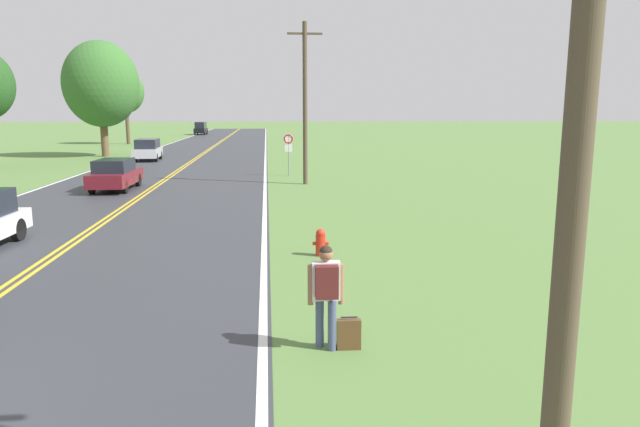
# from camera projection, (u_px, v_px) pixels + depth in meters

# --- Properties ---
(hitchhiker_person) EXTENTS (0.59, 0.43, 1.74)m
(hitchhiker_person) POSITION_uv_depth(u_px,v_px,m) (326.00, 287.00, 9.16)
(hitchhiker_person) COLOR #475175
(hitchhiker_person) RESTS_ON ground
(suitcase) EXTENTS (0.39, 0.15, 0.56)m
(suitcase) POSITION_uv_depth(u_px,v_px,m) (349.00, 334.00, 9.31)
(suitcase) COLOR brown
(suitcase) RESTS_ON ground
(fire_hydrant) EXTENTS (0.43, 0.27, 0.73)m
(fire_hydrant) POSITION_uv_depth(u_px,v_px,m) (321.00, 242.00, 15.32)
(fire_hydrant) COLOR red
(fire_hydrant) RESTS_ON ground
(traffic_sign) EXTENTS (0.60, 0.10, 2.51)m
(traffic_sign) POSITION_uv_depth(u_px,v_px,m) (289.00, 144.00, 33.86)
(traffic_sign) COLOR gray
(traffic_sign) RESTS_ON ground
(utility_pole_foreground) EXTENTS (1.80, 0.24, 7.17)m
(utility_pole_foreground) POSITION_uv_depth(u_px,v_px,m) (579.00, 126.00, 4.44)
(utility_pole_foreground) COLOR brown
(utility_pole_foreground) RESTS_ON ground
(utility_pole_midground) EXTENTS (1.80, 0.24, 8.33)m
(utility_pole_midground) POSITION_uv_depth(u_px,v_px,m) (305.00, 102.00, 29.63)
(utility_pole_midground) COLOR brown
(utility_pole_midground) RESTS_ON ground
(tree_mid_treeline) EXTENTS (4.17, 4.17, 8.39)m
(tree_mid_treeline) POSITION_uv_depth(u_px,v_px,m) (126.00, 92.00, 65.86)
(tree_mid_treeline) COLOR brown
(tree_mid_treeline) RESTS_ON ground
(tree_right_cluster) EXTENTS (6.20, 6.20, 9.62)m
(tree_right_cluster) POSITION_uv_depth(u_px,v_px,m) (101.00, 84.00, 47.69)
(tree_right_cluster) COLOR brown
(tree_right_cluster) RESTS_ON ground
(car_maroon_sedan_mid_near) EXTENTS (1.78, 4.30, 1.53)m
(car_maroon_sedan_mid_near) POSITION_uv_depth(u_px,v_px,m) (115.00, 174.00, 27.95)
(car_maroon_sedan_mid_near) COLOR black
(car_maroon_sedan_mid_near) RESTS_ON ground
(car_silver_suv_mid_far) EXTENTS (1.95, 4.15, 1.68)m
(car_silver_suv_mid_far) POSITION_uv_depth(u_px,v_px,m) (148.00, 149.00, 44.56)
(car_silver_suv_mid_far) COLOR black
(car_silver_suv_mid_far) RESTS_ON ground
(car_black_van_receding) EXTENTS (1.91, 4.27, 2.05)m
(car_black_van_receding) POSITION_uv_depth(u_px,v_px,m) (201.00, 128.00, 93.03)
(car_black_van_receding) COLOR black
(car_black_van_receding) RESTS_ON ground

